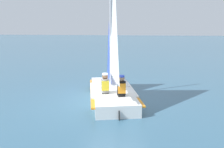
% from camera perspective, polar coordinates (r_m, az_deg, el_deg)
% --- Properties ---
extents(ground_plane, '(260.00, 260.00, 0.00)m').
position_cam_1_polar(ground_plane, '(8.77, 0.00, -6.57)').
color(ground_plane, '#38607A').
extents(sailboat_main, '(3.00, 4.35, 4.97)m').
position_cam_1_polar(sailboat_main, '(8.53, 0.04, -2.54)').
color(sailboat_main, white).
rests_on(sailboat_main, ground_plane).
extents(sailor_helm, '(0.39, 0.41, 1.16)m').
position_cam_1_polar(sailor_helm, '(8.03, -1.82, -3.57)').
color(sailor_helm, black).
rests_on(sailor_helm, ground_plane).
extents(sailor_crew, '(0.39, 0.41, 1.16)m').
position_cam_1_polar(sailor_crew, '(7.68, 2.46, -4.24)').
color(sailor_crew, black).
rests_on(sailor_crew, ground_plane).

